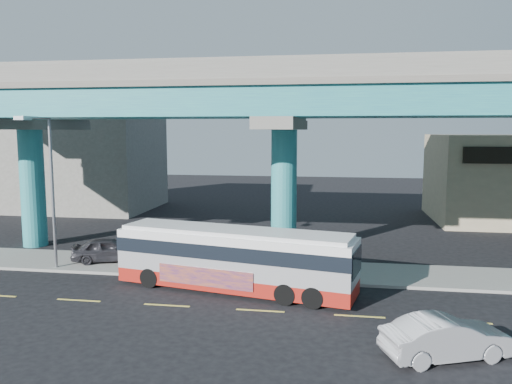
% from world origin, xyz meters
% --- Properties ---
extents(ground, '(120.00, 120.00, 0.00)m').
position_xyz_m(ground, '(0.00, 0.00, 0.00)').
color(ground, black).
rests_on(ground, ground).
extents(sidewalk, '(70.00, 4.00, 0.15)m').
position_xyz_m(sidewalk, '(0.00, 5.50, 0.07)').
color(sidewalk, gray).
rests_on(sidewalk, ground).
extents(lane_markings, '(58.00, 0.12, 0.01)m').
position_xyz_m(lane_markings, '(-0.00, -0.30, 0.01)').
color(lane_markings, '#D8C64C').
rests_on(lane_markings, ground).
extents(viaduct, '(52.00, 12.40, 11.70)m').
position_xyz_m(viaduct, '(-0.00, 9.11, 9.14)').
color(viaduct, '#226781').
rests_on(viaduct, ground).
extents(building_concrete, '(12.00, 10.00, 9.00)m').
position_xyz_m(building_concrete, '(-20.00, 24.00, 4.50)').
color(building_concrete, gray).
rests_on(building_concrete, ground).
extents(transit_bus, '(11.45, 4.68, 2.88)m').
position_xyz_m(transit_bus, '(-1.55, 2.15, 1.58)').
color(transit_bus, maroon).
rests_on(transit_bus, ground).
extents(sedan, '(4.25, 5.17, 1.38)m').
position_xyz_m(sedan, '(6.60, -3.60, 0.69)').
color(sedan, '#ADADB2').
rests_on(sedan, ground).
extents(parked_car, '(3.81, 4.78, 1.32)m').
position_xyz_m(parked_car, '(-9.36, 5.54, 0.81)').
color(parked_car, '#323137').
rests_on(parked_car, sidewalk).
extents(street_lamp, '(0.50, 2.61, 8.05)m').
position_xyz_m(street_lamp, '(-11.60, 3.43, 5.36)').
color(street_lamp, gray).
rests_on(street_lamp, sidewalk).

